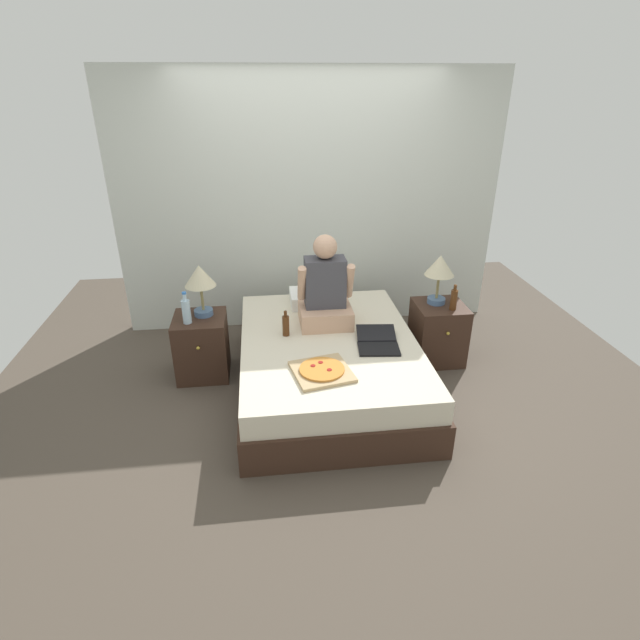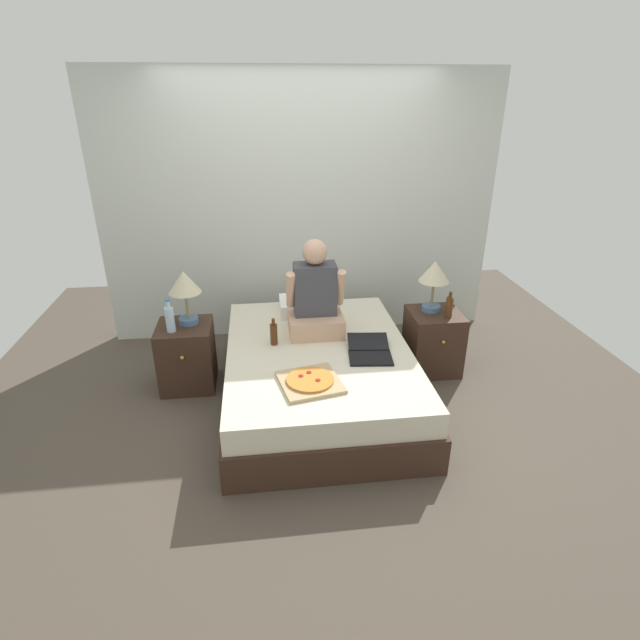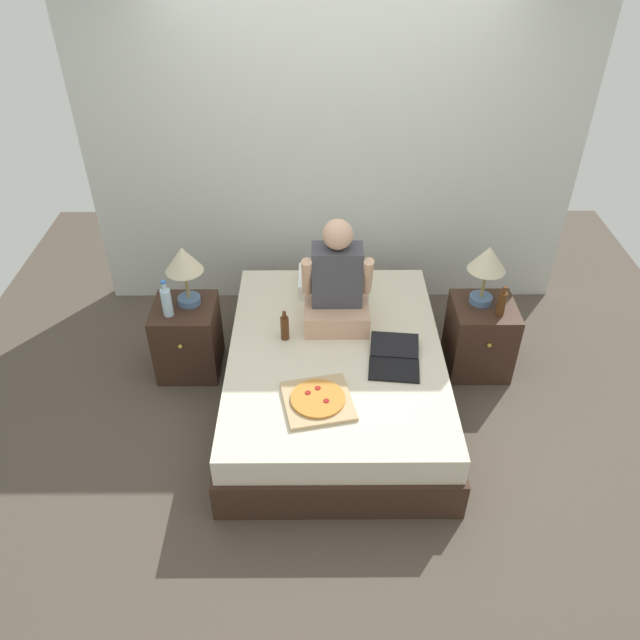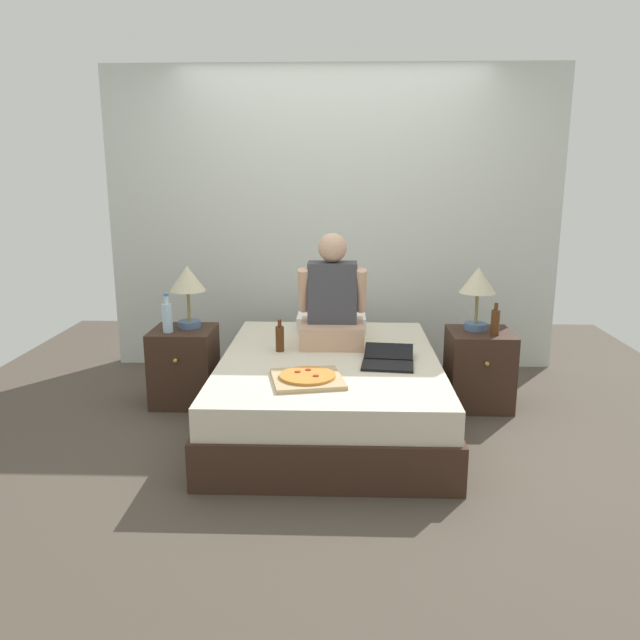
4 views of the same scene
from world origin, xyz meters
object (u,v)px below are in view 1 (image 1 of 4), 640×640
object	(u,v)px
lamp_on_right_nightstand	(440,269)
lamp_on_left_nightstand	(200,279)
beer_bottle_on_bed	(286,325)
nightstand_right	(438,332)
beer_bottle	(454,299)
laptop	(378,343)
nightstand_left	(202,346)
person_seated	(325,292)
bed	(328,364)
pizza_box	(322,371)
water_bottle	(186,311)

from	to	relation	value
lamp_on_right_nightstand	lamp_on_left_nightstand	bearing A→B (deg)	180.00
beer_bottle_on_bed	lamp_on_left_nightstand	bearing A→B (deg)	156.72
nightstand_right	beer_bottle_on_bed	size ratio (longest dim) A/B	2.51
nightstand_right	beer_bottle	xyz separation A→B (m)	(0.07, -0.10, 0.37)
laptop	nightstand_left	bearing A→B (deg)	160.37
person_seated	beer_bottle_on_bed	xyz separation A→B (m)	(-0.35, -0.20, -0.20)
bed	lamp_on_left_nightstand	distance (m)	1.28
nightstand_left	laptop	xyz separation A→B (m)	(1.44, -0.51, 0.21)
lamp_on_left_nightstand	beer_bottle	distance (m)	2.18
nightstand_left	person_seated	distance (m)	1.18
lamp_on_left_nightstand	person_seated	bearing A→B (deg)	-5.39
lamp_on_left_nightstand	pizza_box	distance (m)	1.35
bed	person_seated	world-z (taller)	person_seated
lamp_on_left_nightstand	beer_bottle_on_bed	distance (m)	0.81
lamp_on_right_nightstand	laptop	distance (m)	0.95
nightstand_left	bed	bearing A→B (deg)	-18.55
nightstand_right	beer_bottle	world-z (taller)	beer_bottle
person_seated	laptop	bearing A→B (deg)	-52.18
bed	laptop	distance (m)	0.48
bed	water_bottle	distance (m)	1.25
lamp_on_left_nightstand	beer_bottle_on_bed	world-z (taller)	lamp_on_left_nightstand
laptop	beer_bottle	bearing A→B (deg)	28.43
nightstand_left	beer_bottle	world-z (taller)	beer_bottle
beer_bottle_on_bed	nightstand_right	bearing A→B (deg)	9.88
beer_bottle_on_bed	laptop	bearing A→B (deg)	-20.62
bed	person_seated	bearing A→B (deg)	87.87
lamp_on_right_nightstand	pizza_box	distance (m)	1.52
lamp_on_left_nightstand	laptop	world-z (taller)	lamp_on_left_nightstand
nightstand_left	beer_bottle_on_bed	distance (m)	0.82
beer_bottle	person_seated	xyz separation A→B (m)	(-1.12, 0.05, 0.10)
nightstand_left	pizza_box	xyz separation A→B (m)	(0.95, -0.86, 0.21)
lamp_on_right_nightstand	person_seated	world-z (taller)	person_seated
bed	lamp_on_right_nightstand	size ratio (longest dim) A/B	4.44
water_bottle	pizza_box	bearing A→B (deg)	-37.04
lamp_on_right_nightstand	beer_bottle_on_bed	size ratio (longest dim) A/B	2.05
bed	person_seated	distance (m)	0.61
beer_bottle_on_bed	lamp_on_right_nightstand	bearing A→B (deg)	12.10
bed	person_seated	xyz separation A→B (m)	(0.01, 0.31, 0.52)
lamp_on_right_nightstand	person_seated	xyz separation A→B (m)	(-1.02, -0.10, -0.13)
water_bottle	nightstand_right	distance (m)	2.25
bed	nightstand_right	size ratio (longest dim) A/B	3.62
lamp_on_right_nightstand	beer_bottle_on_bed	world-z (taller)	lamp_on_right_nightstand
lamp_on_left_nightstand	beer_bottle_on_bed	xyz separation A→B (m)	(0.68, -0.29, -0.32)
lamp_on_right_nightstand	nightstand_right	bearing A→B (deg)	-59.07
bed	water_bottle	bearing A→B (deg)	166.86
water_bottle	laptop	xyz separation A→B (m)	(1.52, -0.42, -0.18)
bed	laptop	bearing A→B (deg)	-22.66
lamp_on_left_nightstand	pizza_box	bearing A→B (deg)	-45.26
lamp_on_left_nightstand	lamp_on_right_nightstand	bearing A→B (deg)	0.00
water_bottle	person_seated	distance (m)	1.16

